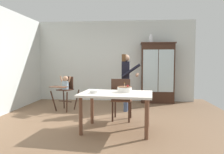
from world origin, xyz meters
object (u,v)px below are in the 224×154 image
object	(u,v)px
birthday_cake	(125,89)
ceramic_vase	(151,39)
serving_bowl	(94,91)
dining_chair_far_side	(121,97)
china_cabinet	(157,73)
adult_person	(126,75)
high_chair_with_toddler	(65,87)
dining_table	(116,98)

from	to	relation	value
birthday_cake	ceramic_vase	bearing A→B (deg)	75.31
serving_bowl	dining_chair_far_side	xyz separation A→B (m)	(0.48, 0.73, -0.21)
ceramic_vase	birthday_cake	distance (m)	3.19
dining_chair_far_side	birthday_cake	bearing A→B (deg)	104.32
china_cabinet	adult_person	size ratio (longest dim) A/B	1.27
china_cabinet	ceramic_vase	bearing A→B (deg)	179.05
dining_chair_far_side	high_chair_with_toddler	bearing A→B (deg)	-24.61
birthday_cake	dining_table	bearing A→B (deg)	-144.30
dining_table	dining_chair_far_side	distance (m)	0.68
high_chair_with_toddler	dining_table	size ratio (longest dim) A/B	0.66
high_chair_with_toddler	adult_person	world-z (taller)	adult_person
adult_person	birthday_cake	bearing A→B (deg)	-176.27
serving_bowl	ceramic_vase	bearing A→B (deg)	66.30
china_cabinet	serving_bowl	size ratio (longest dim) A/B	10.78
ceramic_vase	adult_person	distance (m)	1.84
adult_person	dining_chair_far_side	xyz separation A→B (m)	(-0.08, -0.99, -0.41)
ceramic_vase	serving_bowl	world-z (taller)	ceramic_vase
china_cabinet	high_chair_with_toddler	world-z (taller)	china_cabinet
dining_table	serving_bowl	size ratio (longest dim) A/B	8.04
birthday_cake	dining_chair_far_side	world-z (taller)	dining_chair_far_side
china_cabinet	serving_bowl	xyz separation A→B (m)	(-1.54, -2.99, -0.21)
serving_bowl	dining_chair_far_side	distance (m)	0.90
ceramic_vase	dining_chair_far_side	bearing A→B (deg)	-110.17
high_chair_with_toddler	birthday_cake	distance (m)	2.22
dining_table	dining_chair_far_side	bearing A→B (deg)	84.44
ceramic_vase	birthday_cake	size ratio (longest dim) A/B	0.96
adult_person	dining_table	bearing A→B (deg)	178.30
ceramic_vase	adult_person	world-z (taller)	ceramic_vase
adult_person	dining_chair_far_side	bearing A→B (deg)	178.63
dining_table	birthday_cake	bearing A→B (deg)	35.70
ceramic_vase	serving_bowl	bearing A→B (deg)	-113.70
china_cabinet	high_chair_with_toddler	bearing A→B (deg)	-152.56
adult_person	dining_table	distance (m)	1.70
dining_chair_far_side	china_cabinet	bearing A→B (deg)	-109.99
serving_bowl	dining_chair_far_side	bearing A→B (deg)	56.48
ceramic_vase	dining_chair_far_side	world-z (taller)	ceramic_vase
serving_bowl	china_cabinet	bearing A→B (deg)	62.78
china_cabinet	adult_person	distance (m)	1.61
high_chair_with_toddler	serving_bowl	world-z (taller)	high_chair_with_toddler
china_cabinet	serving_bowl	distance (m)	3.37
birthday_cake	dining_chair_far_side	bearing A→B (deg)	99.28
ceramic_vase	dining_table	xyz separation A→B (m)	(-0.90, -2.94, -1.42)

